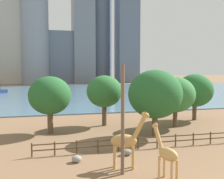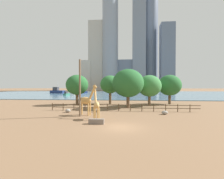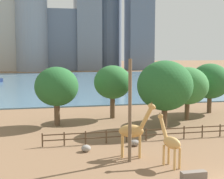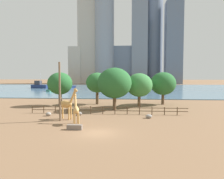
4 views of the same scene
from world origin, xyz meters
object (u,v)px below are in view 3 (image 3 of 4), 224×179
(feeding_trough, at_px, (194,176))
(tree_right_tall, at_px, (165,86))
(tree_left_small, at_px, (210,81))
(utility_pole, at_px, (130,111))
(boulder_by_pole, at_px, (86,148))
(tree_left_large, at_px, (113,82))
(giraffe_companion, at_px, (171,142))
(tree_center_broad, at_px, (57,87))
(boulder_small, at_px, (134,143))
(giraffe_tall, at_px, (133,131))
(tree_right_small, at_px, (188,86))

(feeding_trough, distance_m, tree_right_tall, 16.30)
(tree_left_small, bearing_deg, tree_right_tall, -140.48)
(utility_pole, xyz_separation_m, feeding_trough, (3.29, -4.75, -3.86))
(boulder_by_pole, xyz_separation_m, tree_left_large, (5.66, 14.49, 4.47))
(giraffe_companion, relative_size, tree_right_tall, 0.52)
(tree_left_large, xyz_separation_m, tree_left_small, (14.51, 0.76, -0.19))
(tree_left_small, bearing_deg, tree_center_broad, -170.42)
(utility_pole, height_order, tree_center_broad, utility_pole)
(giraffe_companion, distance_m, tree_center_broad, 18.70)
(boulder_small, xyz_separation_m, feeding_trough, (1.62, -9.10, 0.01))
(tree_center_broad, bearing_deg, tree_right_tall, -21.33)
(giraffe_tall, distance_m, tree_center_broad, 15.14)
(tree_right_small, bearing_deg, tree_left_small, 37.58)
(utility_pole, height_order, tree_right_small, utility_pole)
(giraffe_tall, relative_size, boulder_small, 4.67)
(utility_pole, height_order, feeding_trough, utility_pole)
(giraffe_companion, bearing_deg, giraffe_tall, 16.90)
(giraffe_tall, height_order, tree_left_large, tree_left_large)
(tree_right_tall, distance_m, tree_right_small, 6.36)
(boulder_small, bearing_deg, tree_left_large, 86.03)
(giraffe_companion, relative_size, tree_center_broad, 0.58)
(giraffe_companion, bearing_deg, utility_pole, 37.85)
(tree_left_large, bearing_deg, utility_pole, -98.26)
(boulder_by_pole, bearing_deg, tree_center_broad, 98.99)
(tree_left_large, bearing_deg, boulder_by_pole, -111.35)
(boulder_small, bearing_deg, tree_right_tall, 48.65)
(tree_right_tall, bearing_deg, feeding_trough, -103.77)
(boulder_by_pole, height_order, tree_left_small, tree_left_small)
(utility_pole, xyz_separation_m, tree_left_large, (2.61, 17.99, 0.62))
(utility_pole, height_order, tree_right_tall, utility_pole)
(boulder_by_pole, height_order, tree_right_tall, tree_right_tall)
(utility_pole, relative_size, tree_center_broad, 1.18)
(boulder_by_pole, bearing_deg, tree_right_tall, 34.46)
(giraffe_companion, height_order, boulder_small, giraffe_companion)
(boulder_by_pole, xyz_separation_m, feeding_trough, (6.34, -8.26, -0.00))
(boulder_small, height_order, tree_left_large, tree_left_large)
(tree_center_broad, bearing_deg, feeding_trough, -67.60)
(boulder_small, xyz_separation_m, tree_right_small, (10.07, 10.27, 4.15))
(tree_left_small, bearing_deg, giraffe_companion, -124.95)
(giraffe_tall, height_order, giraffe_companion, giraffe_tall)
(boulder_small, bearing_deg, tree_center_broad, 121.45)
(feeding_trough, xyz_separation_m, tree_center_broad, (-8.16, 19.79, 4.37))
(tree_center_broad, xyz_separation_m, tree_left_small, (21.99, 3.71, -0.09))
(tree_center_broad, relative_size, tree_right_tall, 0.90)
(tree_left_small, xyz_separation_m, tree_right_small, (-5.38, -4.14, -0.15))
(giraffe_tall, bearing_deg, utility_pole, -101.20)
(giraffe_companion, relative_size, feeding_trough, 2.28)
(boulder_small, xyz_separation_m, tree_center_broad, (-6.54, 10.69, 4.38))
(feeding_trough, bearing_deg, tree_center_broad, 112.40)
(giraffe_tall, height_order, utility_pole, utility_pole)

